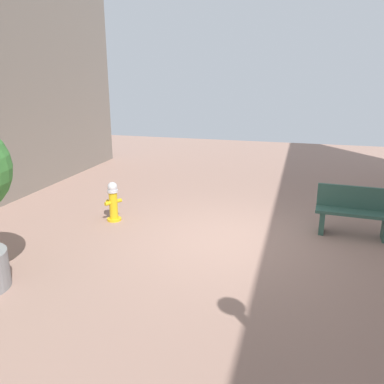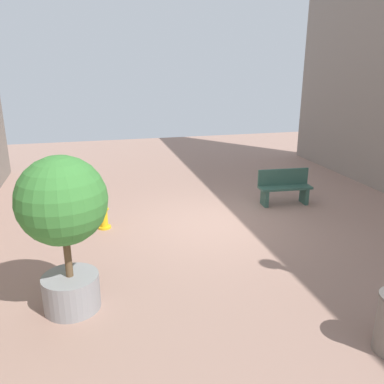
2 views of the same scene
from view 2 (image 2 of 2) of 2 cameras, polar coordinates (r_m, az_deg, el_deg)
ground_plane at (r=9.63m, az=3.30°, el=-4.52°), size 23.40×23.40×0.00m
fire_hydrant at (r=9.43m, az=-12.61°, el=-2.68°), size 0.37×0.39×0.85m
bench_near at (r=11.09m, az=13.08°, el=0.74°), size 1.45×0.54×0.95m
planter_tree at (r=6.12m, az=-17.93°, el=-3.26°), size 1.32×1.32×2.45m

